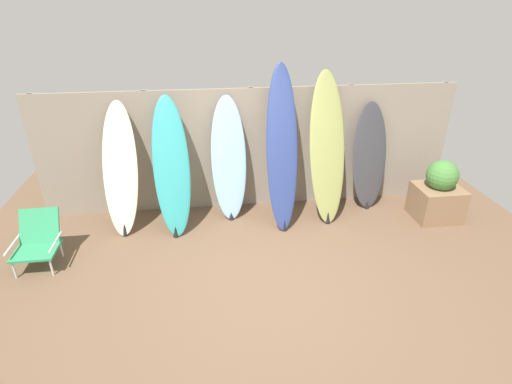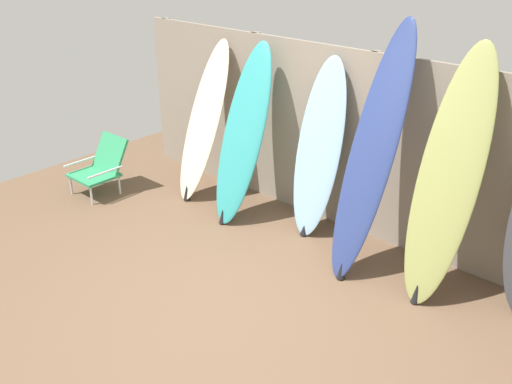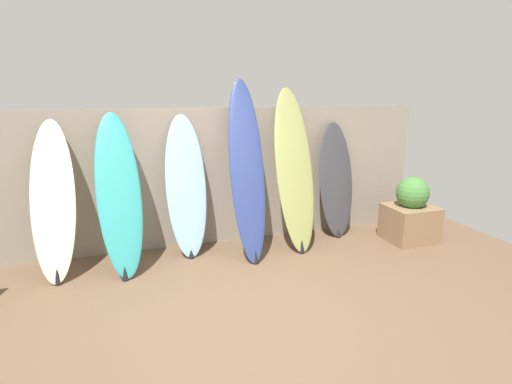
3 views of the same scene
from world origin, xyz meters
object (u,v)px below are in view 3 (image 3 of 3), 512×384
Objects in this scene: surfboard_skyblue_2 at (186,188)px; surfboard_olive_4 at (294,171)px; planter_box at (411,213)px; surfboard_charcoal_5 at (336,181)px; surfboard_navy_3 at (247,171)px; surfboard_cream_0 at (53,202)px; surfboard_teal_1 at (119,195)px.

surfboard_olive_4 is (1.36, -0.17, 0.16)m from surfboard_skyblue_2.
surfboard_charcoal_5 is at bearing 149.18° from planter_box.
surfboard_navy_3 is at bearing -169.08° from surfboard_charcoal_5.
surfboard_cream_0 is 4.47m from planter_box.
surfboard_teal_1 is at bearing 175.92° from planter_box.
surfboard_olive_4 is 1.75m from planter_box.
surfboard_teal_1 is 3.79m from planter_box.
planter_box is (2.25, -0.26, -0.69)m from surfboard_navy_3.
surfboard_skyblue_2 is 3.04m from planter_box.
planter_box is (4.43, -0.36, -0.46)m from surfboard_cream_0.
surfboard_teal_1 is 1.03× the size of surfboard_skyblue_2.
surfboard_navy_3 is at bearing -174.11° from surfboard_olive_4.
planter_box is (1.60, -0.32, -0.63)m from surfboard_olive_4.
surfboard_navy_3 reaches higher than surfboard_teal_1.
surfboard_teal_1 reaches higher than surfboard_charcoal_5.
surfboard_olive_4 is at bearing 168.54° from planter_box.
surfboard_olive_4 is (0.65, 0.07, -0.06)m from surfboard_navy_3.
surfboard_cream_0 is 3.56m from surfboard_charcoal_5.
surfboard_olive_4 is at bearing 5.89° from surfboard_navy_3.
surfboard_olive_4 reaches higher than surfboard_cream_0.
surfboard_cream_0 is at bearing 179.23° from surfboard_olive_4.
surfboard_skyblue_2 is 0.85× the size of surfboard_olive_4.
surfboard_cream_0 is 2.83m from surfboard_olive_4.
surfboard_charcoal_5 is at bearing 10.92° from surfboard_navy_3.
surfboard_teal_1 is at bearing -174.91° from surfboard_charcoal_5.
surfboard_cream_0 is at bearing 175.32° from planter_box.
surfboard_cream_0 is at bearing -177.41° from surfboard_charcoal_5.
surfboard_teal_1 is 0.81m from surfboard_skyblue_2.
surfboard_charcoal_5 is at bearing 0.85° from surfboard_skyblue_2.
surfboard_skyblue_2 is (1.46, 0.13, 0.02)m from surfboard_cream_0.
surfboard_charcoal_5 is (2.87, 0.26, -0.10)m from surfboard_teal_1.
surfboard_olive_4 reaches higher than surfboard_charcoal_5.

